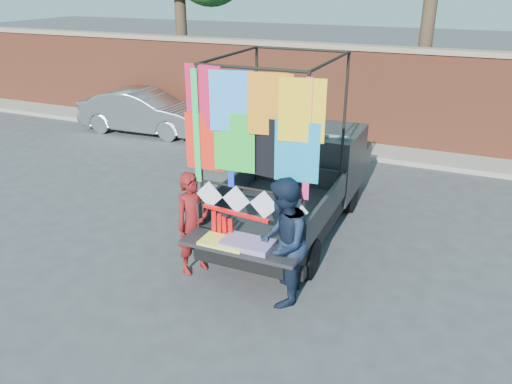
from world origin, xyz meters
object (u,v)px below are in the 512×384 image
at_px(pickup_truck, 305,177).
at_px(woman, 194,223).
at_px(man, 282,243).
at_px(sedan, 144,111).

distance_m(pickup_truck, woman, 2.67).
height_order(woman, man, man).
bearing_deg(sedan, pickup_truck, -123.21).
height_order(sedan, man, man).
height_order(sedan, woman, woman).
height_order(pickup_truck, sedan, pickup_truck).
relative_size(pickup_truck, woman, 3.12).
relative_size(sedan, woman, 2.36).
xyz_separation_m(pickup_truck, woman, (-0.91, -2.51, 0.01)).
distance_m(woman, man, 1.50).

